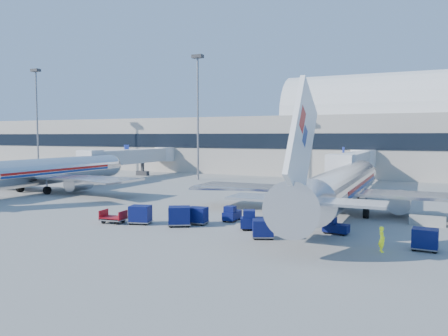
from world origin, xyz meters
The scene contains 19 objects.
ground centered at (0.00, 0.00, 0.00)m, with size 260.00×260.00×0.00m, color gray.
terminal centered at (-13.60, 55.96, 7.52)m, with size 170.00×28.15×21.00m.
airliner_main centered at (10.00, 4.51, 2.93)m, with size 32.00×37.26×12.07m.
airliner_mid centered at (-32.00, 4.51, 2.93)m, with size 32.00×37.26×12.07m.
jetbridge_near centered at (7.60, 30.81, 3.93)m, with size 4.40×27.50×6.25m.
jetbridge_mid centered at (-34.40, 30.81, 3.93)m, with size 4.40×27.50×6.25m.
mast_far_west centered at (-60.00, 30.00, 14.79)m, with size 2.00×1.20×22.60m.
mast_west centered at (-20.00, 30.00, 14.79)m, with size 2.00×1.20×22.60m.
barrier_near centered at (18.00, 2.00, 0.45)m, with size 3.00×0.55×0.90m, color #9E9E96.
tug_lead centered at (4.56, -5.97, 0.77)m, with size 2.89×2.16×1.69m.
tug_right centered at (11.10, -4.64, 0.61)m, with size 2.17×1.30×1.34m.
tug_left centered at (1.22, -3.22, 0.67)m, with size 1.17×2.27×1.47m.
cart_train_a centered at (-0.96, -5.93, 0.83)m, with size 1.87×1.49×1.55m.
cart_train_b centered at (-2.01, -7.37, 0.94)m, with size 2.49×2.30×1.76m.
cart_train_c centered at (-5.76, -7.96, 0.90)m, with size 2.21×1.89×1.68m.
cart_solo_near centered at (6.30, -8.69, 0.79)m, with size 2.05×1.84×1.48m.
cart_solo_far centered at (17.80, -7.39, 0.83)m, with size 1.85×1.47×1.56m.
cart_open_red centered at (-8.25, -8.66, 0.42)m, with size 2.32×1.75×0.58m.
ramp_worker centered at (15.08, -8.97, 0.89)m, with size 0.65×0.42×1.77m, color #C9FF1A.
Camera 1 is at (17.51, -40.50, 8.01)m, focal length 35.00 mm.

